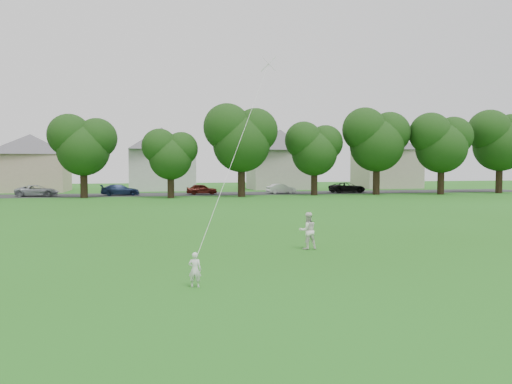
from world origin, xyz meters
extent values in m
plane|color=#225F15|center=(0.00, 0.00, 0.00)|extent=(160.00, 160.00, 0.00)
cube|color=#2D2D30|center=(0.00, 42.00, 0.01)|extent=(90.00, 7.00, 0.01)
imported|color=white|center=(-0.93, -1.48, 0.46)|extent=(0.38, 0.30, 0.93)
imported|color=white|center=(3.87, 3.59, 0.71)|extent=(0.71, 0.57, 1.42)
plane|color=white|center=(3.40, 7.91, 7.85)|extent=(0.95, 1.10, 0.67)
cylinder|color=white|center=(1.24, 3.21, 4.26)|extent=(0.01, 0.01, 12.59)
cylinder|color=black|center=(-8.13, 37.64, 1.61)|extent=(0.72, 0.72, 3.23)
cylinder|color=black|center=(0.31, 35.60, 1.33)|extent=(0.67, 0.67, 2.66)
cylinder|color=black|center=(7.53, 36.03, 1.86)|extent=(0.76, 0.76, 3.71)
cylinder|color=black|center=(15.82, 37.11, 1.55)|extent=(0.71, 0.71, 3.10)
cylinder|color=black|center=(22.95, 36.73, 1.86)|extent=(0.76, 0.76, 3.73)
cylinder|color=black|center=(30.16, 35.47, 1.76)|extent=(0.74, 0.74, 3.53)
cylinder|color=black|center=(38.46, 36.48, 1.89)|extent=(0.76, 0.76, 3.77)
imported|color=#8E919B|center=(-13.15, 41.00, 0.60)|extent=(4.24, 1.96, 1.18)
imported|color=#152344|center=(-4.82, 41.00, 0.60)|extent=(4.27, 2.18, 1.19)
imported|color=#561811|center=(3.99, 41.00, 0.59)|extent=(3.43, 1.39, 1.17)
imported|color=silver|center=(13.14, 41.00, 0.56)|extent=(3.48, 1.62, 1.10)
imported|color=black|center=(21.32, 41.00, 0.61)|extent=(4.44, 2.24, 1.20)
cube|color=#C9B097|center=(-16.00, 52.00, 2.30)|extent=(8.57, 7.70, 4.59)
pyramid|color=#535156|center=(-16.00, 52.00, 7.12)|extent=(12.37, 12.37, 2.52)
cube|color=silver|center=(0.00, 52.00, 2.65)|extent=(8.28, 6.75, 5.29)
pyramid|color=#535156|center=(0.00, 52.00, 8.20)|extent=(11.95, 11.95, 2.91)
cube|color=#BAB3A7|center=(16.00, 52.00, 2.65)|extent=(8.22, 6.40, 5.29)
pyramid|color=#535156|center=(16.00, 52.00, 8.21)|extent=(11.86, 11.86, 2.91)
cube|color=#B9AF99|center=(32.00, 52.00, 2.74)|extent=(8.33, 6.65, 5.48)
pyramid|color=#535156|center=(32.00, 52.00, 8.50)|extent=(12.02, 12.02, 3.01)
camera|label=1|loc=(-2.18, -14.46, 3.18)|focal=35.00mm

